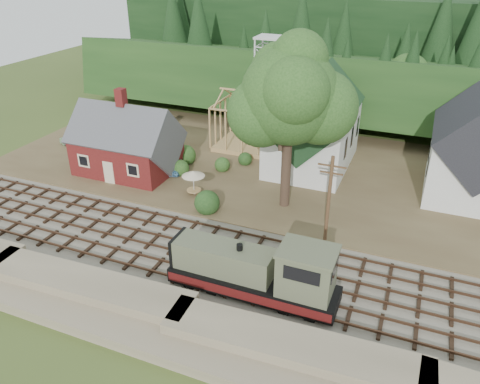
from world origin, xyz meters
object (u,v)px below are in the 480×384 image
at_px(locomotive, 259,273).
at_px(patio_set, 193,175).
at_px(car_green, 72,142).
at_px(car_blue, 176,166).

height_order(locomotive, patio_set, locomotive).
bearing_deg(car_green, car_blue, -81.85).
height_order(car_green, patio_set, patio_set).
bearing_deg(locomotive, car_blue, 134.45).
distance_m(car_green, patio_set, 20.28).
height_order(locomotive, car_blue, locomotive).
bearing_deg(car_green, locomotive, -105.34).
bearing_deg(locomotive, patio_set, 133.56).
xyz_separation_m(car_green, patio_set, (19.46, -5.51, 1.55)).
height_order(locomotive, car_green, locomotive).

